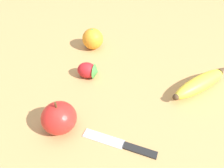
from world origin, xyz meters
TOP-DOWN VIEW (x-y plane):
  - ground_plane at (0.00, 0.00)m, footprint 3.00×3.00m
  - banana at (0.00, -0.16)m, footprint 0.14×0.17m
  - orange at (0.19, 0.14)m, footprint 0.07×0.07m
  - strawberry at (0.04, 0.14)m, footprint 0.05×0.07m
  - apple at (-0.14, 0.18)m, footprint 0.08×0.08m
  - paring_knife at (-0.18, 0.05)m, footprint 0.07×0.16m

SIDE VIEW (x-z plane):
  - ground_plane at x=0.00m, z-range 0.00..0.00m
  - paring_knife at x=-0.18m, z-range 0.00..0.01m
  - banana at x=0.00m, z-range 0.00..0.04m
  - strawberry at x=0.04m, z-range 0.00..0.04m
  - orange at x=0.19m, z-range 0.00..0.07m
  - apple at x=-0.14m, z-range -0.01..0.07m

